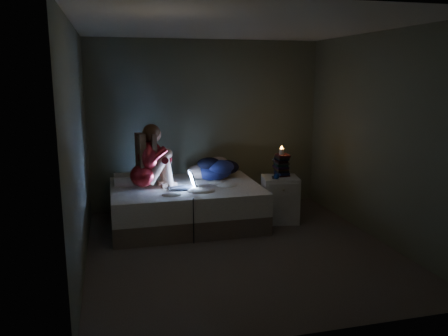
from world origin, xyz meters
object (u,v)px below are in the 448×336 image
object	(u,v)px
woman	(142,157)
laptop	(181,180)
candle	(282,151)
nightstand	(280,199)
bed	(186,205)
phone	(276,178)

from	to	relation	value
woman	laptop	bearing A→B (deg)	-28.78
woman	candle	size ratio (longest dim) A/B	10.95
woman	nightstand	world-z (taller)	woman
bed	candle	size ratio (longest dim) A/B	25.47
bed	woman	distance (m)	0.93
laptop	phone	world-z (taller)	laptop
laptop	candle	distance (m)	1.49
candle	laptop	bearing A→B (deg)	-178.11
bed	candle	bearing A→B (deg)	-6.12
phone	woman	bearing A→B (deg)	178.76
candle	phone	size ratio (longest dim) A/B	0.57
nightstand	candle	distance (m)	0.70
woman	bed	bearing A→B (deg)	-7.73
bed	nightstand	bearing A→B (deg)	-9.54
laptop	candle	xyz separation A→B (m)	(1.45, 0.05, 0.33)
woman	phone	size ratio (longest dim) A/B	6.26
nightstand	phone	size ratio (longest dim) A/B	4.68
bed	candle	distance (m)	1.56
woman	laptop	xyz separation A→B (m)	(0.49, -0.13, -0.31)
bed	laptop	size ratio (longest dim) A/B	5.59
phone	bed	bearing A→B (deg)	172.89
woman	phone	world-z (taller)	woman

